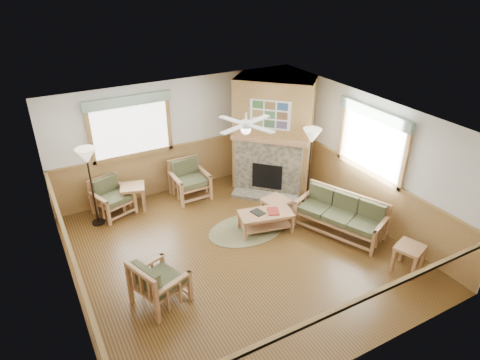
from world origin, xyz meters
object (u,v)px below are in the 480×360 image
armchair_back_left (113,197)px  footstool (276,208)px  armchair_back_right (190,180)px  coffee_table (266,222)px  floor_lamp_left (92,187)px  sofa (340,216)px  end_table_sofa (408,258)px  armchair_left (160,281)px  end_table_chairs (134,197)px  floor_lamp_right (310,166)px

armchair_back_left → footstool: 3.60m
armchair_back_right → coffee_table: armchair_back_right is taller
footstool → floor_lamp_left: size_ratio=0.29×
sofa → end_table_sofa: sofa is taller
armchair_back_left → armchair_left: 3.10m
armchair_back_left → end_table_sofa: 6.16m
armchair_back_left → floor_lamp_left: size_ratio=0.47×
sofa → armchair_left: 3.90m
sofa → coffee_table: size_ratio=1.64×
end_table_chairs → armchair_back_right: bearing=-5.0°
armchair_left → floor_lamp_left: size_ratio=0.48×
armchair_back_right → end_table_chairs: size_ratio=1.52×
coffee_table → end_table_sofa: end_table_sofa is taller
sofa → footstool: size_ratio=3.55×
armchair_back_right → coffee_table: bearing=-69.5°
armchair_back_left → floor_lamp_left: bearing=-171.8°
coffee_table → end_table_chairs: end_table_chairs is taller
coffee_table → footstool: size_ratio=2.17×
armchair_back_left → floor_lamp_right: 4.44m
armchair_back_right → end_table_sofa: armchair_back_right is taller
armchair_left → end_table_sofa: bearing=-128.7°
end_table_sofa → footstool: bearing=112.7°
coffee_table → end_table_sofa: bearing=-42.7°
end_table_chairs → floor_lamp_left: 1.07m
end_table_chairs → end_table_sofa: size_ratio=1.09×
floor_lamp_left → armchair_back_left: bearing=27.1°
sofa → armchair_back_right: armchair_back_right is taller
sofa → armchair_back_left: 4.90m
armchair_back_right → footstool: 2.17m
sofa → armchair_back_right: bearing=-167.4°
armchair_left → end_table_sofa: armchair_left is taller
end_table_sofa → footstool: 2.89m
floor_lamp_right → footstool: bearing=-166.3°
floor_lamp_left → floor_lamp_right: size_ratio=0.98×
armchair_left → floor_lamp_left: (-0.41, 2.90, 0.46)m
armchair_back_right → coffee_table: size_ratio=0.81×
coffee_table → end_table_chairs: bearing=147.4°
end_table_sofa → floor_lamp_left: floor_lamp_left is taller
armchair_back_right → floor_lamp_right: bearing=-33.4°
end_table_sofa → armchair_back_right: bearing=118.7°
armchair_back_left → armchair_left: size_ratio=0.98×
armchair_back_right → end_table_chairs: (-1.33, 0.12, -0.15)m
end_table_chairs → floor_lamp_left: bearing=-166.4°
coffee_table → end_table_sofa: (1.59, -2.33, 0.05)m
footstool → floor_lamp_right: size_ratio=0.28×
armchair_left → footstool: (3.08, 1.26, -0.20)m
sofa → floor_lamp_right: (0.23, 1.38, 0.49)m
armchair_back_left → footstool: armchair_back_left is taller
end_table_sofa → end_table_chairs: bearing=129.6°
armchair_left → armchair_back_right: bearing=-51.1°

